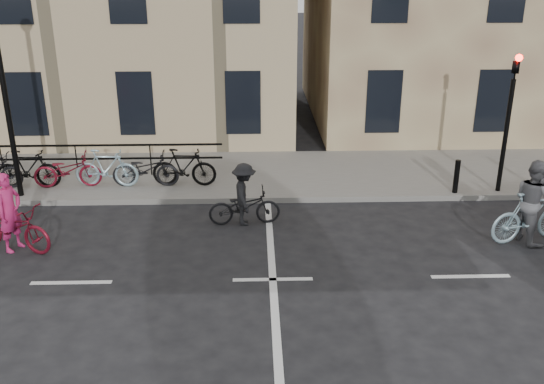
{
  "coord_description": "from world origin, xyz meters",
  "views": [
    {
      "loc": [
        -0.35,
        -10.63,
        6.06
      ],
      "look_at": [
        0.05,
        2.0,
        1.1
      ],
      "focal_mm": 40.0,
      "sensor_mm": 36.0,
      "label": 1
    }
  ],
  "objects_px": {
    "traffic_light": "(510,106)",
    "cyclist_grey": "(532,209)",
    "cyclist_pink": "(12,223)",
    "cyclist_dark": "(244,201)",
    "lamp_post": "(1,68)"
  },
  "relations": [
    {
      "from": "cyclist_pink",
      "to": "cyclist_dark",
      "type": "bearing_deg",
      "value": -54.32
    },
    {
      "from": "cyclist_dark",
      "to": "traffic_light",
      "type": "bearing_deg",
      "value": -81.6
    },
    {
      "from": "cyclist_pink",
      "to": "traffic_light",
      "type": "bearing_deg",
      "value": -54.36
    },
    {
      "from": "lamp_post",
      "to": "cyclist_pink",
      "type": "bearing_deg",
      "value": -73.2
    },
    {
      "from": "lamp_post",
      "to": "cyclist_dark",
      "type": "height_order",
      "value": "lamp_post"
    },
    {
      "from": "traffic_light",
      "to": "cyclist_grey",
      "type": "xyz_separation_m",
      "value": [
        -0.36,
        -2.73,
        -1.68
      ]
    },
    {
      "from": "cyclist_grey",
      "to": "cyclist_dark",
      "type": "xyz_separation_m",
      "value": [
        -6.43,
        1.13,
        -0.18
      ]
    },
    {
      "from": "lamp_post",
      "to": "cyclist_grey",
      "type": "xyz_separation_m",
      "value": [
        12.34,
        -2.79,
        -2.71
      ]
    },
    {
      "from": "lamp_post",
      "to": "cyclist_grey",
      "type": "height_order",
      "value": "lamp_post"
    },
    {
      "from": "traffic_light",
      "to": "cyclist_dark",
      "type": "relative_size",
      "value": 2.22
    },
    {
      "from": "traffic_light",
      "to": "lamp_post",
      "type": "bearing_deg",
      "value": 179.73
    },
    {
      "from": "lamp_post",
      "to": "cyclist_dark",
      "type": "xyz_separation_m",
      "value": [
        5.91,
        -1.66,
        -2.89
      ]
    },
    {
      "from": "cyclist_dark",
      "to": "lamp_post",
      "type": "bearing_deg",
      "value": 69.41
    },
    {
      "from": "traffic_light",
      "to": "cyclist_grey",
      "type": "height_order",
      "value": "traffic_light"
    },
    {
      "from": "traffic_light",
      "to": "lamp_post",
      "type": "height_order",
      "value": "lamp_post"
    }
  ]
}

